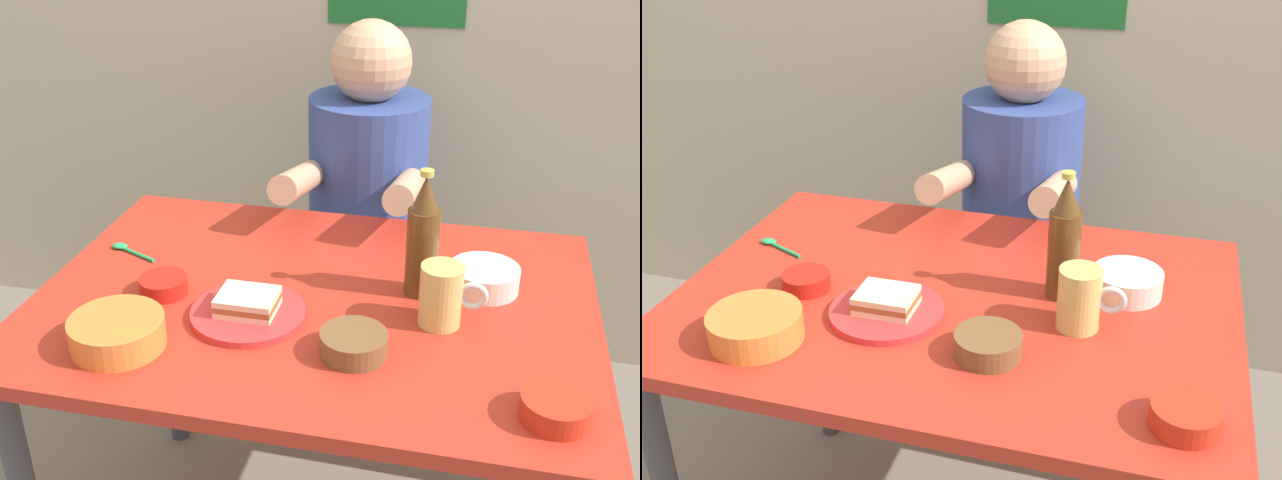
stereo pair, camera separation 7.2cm
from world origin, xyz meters
The scene contains 13 objects.
dining_table centered at (0.00, 0.00, 0.65)m, with size 1.10×0.80×0.74m.
stool centered at (0.00, 0.63, 0.35)m, with size 0.34×0.34×0.45m.
person_seated centered at (0.00, 0.62, 0.77)m, with size 0.33×0.56×0.72m.
plate_orange centered at (-0.10, -0.10, 0.75)m, with size 0.22×0.22×0.01m, color red.
sandwich centered at (-0.10, -0.10, 0.77)m, with size 0.11×0.09×0.04m.
beer_mug centered at (0.25, -0.04, 0.80)m, with size 0.13×0.08×0.12m.
beer_bottle centered at (0.20, 0.06, 0.86)m, with size 0.06×0.06×0.26m.
condiment_bowl_brown centered at (0.11, -0.18, 0.76)m, with size 0.12×0.12×0.04m.
sambal_bowl_red centered at (-0.30, -0.05, 0.76)m, with size 0.10×0.10×0.03m.
rice_bowl_white centered at (0.33, 0.10, 0.77)m, with size 0.14×0.14×0.05m.
sauce_bowl_chili centered at (0.45, -0.28, 0.76)m, with size 0.11×0.11×0.04m.
soup_bowl_orange centered at (-0.30, -0.25, 0.77)m, with size 0.17×0.17×0.05m.
spoon centered at (-0.45, 0.10, 0.75)m, with size 0.12×0.06×0.01m.
Camera 1 is at (0.30, -1.25, 1.50)m, focal length 42.10 mm.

